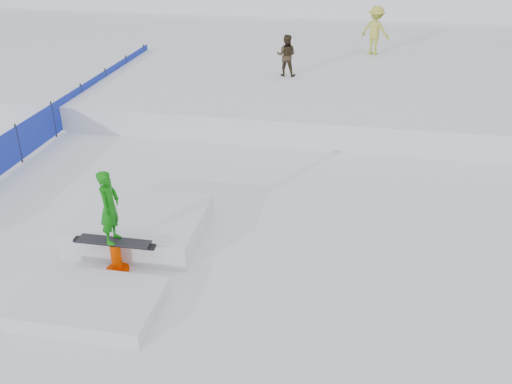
% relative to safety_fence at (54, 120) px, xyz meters
% --- Properties ---
extents(ground, '(120.00, 120.00, 0.00)m').
position_rel_safety_fence_xyz_m(ground, '(6.50, -6.60, -0.55)').
color(ground, white).
extents(snow_midrise, '(50.00, 18.00, 0.80)m').
position_rel_safety_fence_xyz_m(snow_midrise, '(6.50, 9.40, -0.15)').
color(snow_midrise, white).
rests_on(snow_midrise, ground).
extents(safety_fence, '(0.05, 16.00, 1.10)m').
position_rel_safety_fence_xyz_m(safety_fence, '(0.00, 0.00, 0.00)').
color(safety_fence, '#192CAF').
rests_on(safety_fence, ground).
extents(walker_olive, '(0.72, 0.57, 1.44)m').
position_rel_safety_fence_xyz_m(walker_olive, '(6.25, 5.13, 0.97)').
color(walker_olive, '#352919').
rests_on(walker_olive, snow_midrise).
extents(walker_ygreen, '(1.40, 1.19, 1.89)m').
position_rel_safety_fence_xyz_m(walker_ygreen, '(9.30, 8.95, 1.19)').
color(walker_ygreen, gold).
rests_on(walker_ygreen, snow_midrise).
extents(jib_rail_feature, '(2.60, 4.40, 2.11)m').
position_rel_safety_fence_xyz_m(jib_rail_feature, '(4.61, -5.68, -0.25)').
color(jib_rail_feature, white).
rests_on(jib_rail_feature, ground).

